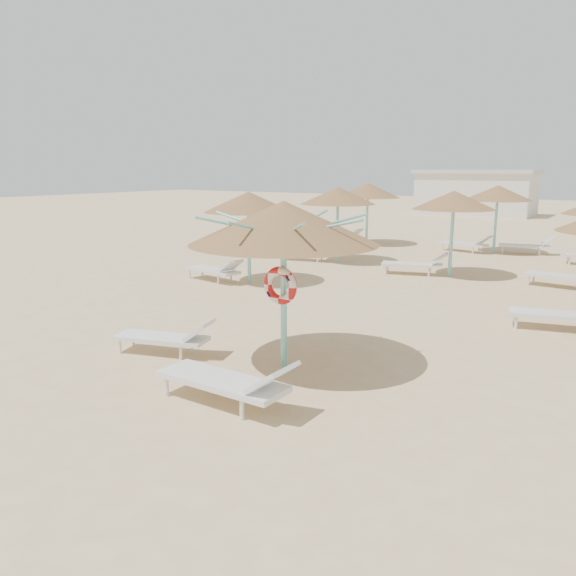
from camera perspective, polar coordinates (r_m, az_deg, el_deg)
The scene contains 6 objects.
ground at distance 9.67m, azimuth -2.82°, elevation -8.14°, with size 120.00×120.00×0.00m, color #D4B581.
main_palapa at distance 9.26m, azimuth -0.45°, elevation 6.58°, with size 3.15×3.15×2.82m.
lounger_main_a at distance 10.51m, azimuth -12.16°, elevation -4.89°, with size 1.94×1.08×0.68m.
lounger_main_b at distance 8.13m, azimuth -5.98°, elevation -9.35°, with size 2.19×0.70×0.79m.
palapa_field at distance 19.44m, azimuth 16.77°, elevation 8.52°, with size 14.59×13.05×2.72m.
service_hut at distance 43.85m, azimuth 18.54°, elevation 9.21°, with size 8.40×4.40×3.25m.
Camera 1 is at (5.38, -7.31, 3.33)m, focal length 35.00 mm.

